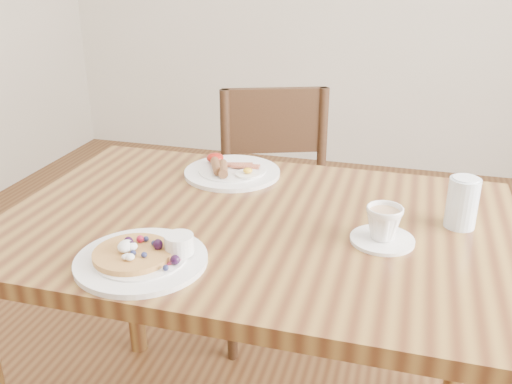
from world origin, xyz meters
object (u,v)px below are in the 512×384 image
at_px(chair_far, 277,202).
at_px(water_glass, 462,203).
at_px(teacup_saucer, 383,227).
at_px(dining_table, 256,256).
at_px(breakfast_plate, 231,171).
at_px(pancake_plate, 143,256).

distance_m(chair_far, water_glass, 0.87).
bearing_deg(water_glass, teacup_saucer, -143.03).
xyz_separation_m(chair_far, teacup_saucer, (0.40, -0.70, 0.29)).
relative_size(dining_table, teacup_saucer, 8.57).
bearing_deg(chair_far, dining_table, 78.71).
bearing_deg(dining_table, teacup_saucer, -6.03).
bearing_deg(teacup_saucer, water_glass, 36.97).
relative_size(breakfast_plate, teacup_saucer, 1.93).
distance_m(chair_far, breakfast_plate, 0.49).
height_order(dining_table, pancake_plate, pancake_plate).
xyz_separation_m(dining_table, chair_far, (-0.11, 0.67, -0.16)).
bearing_deg(breakfast_plate, chair_far, 84.44).
distance_m(breakfast_plate, water_glass, 0.63).
height_order(teacup_saucer, water_glass, water_glass).
height_order(dining_table, teacup_saucer, teacup_saucer).
height_order(chair_far, pancake_plate, chair_far).
relative_size(pancake_plate, water_glass, 2.30).
height_order(dining_table, water_glass, water_glass).
bearing_deg(dining_table, water_glass, 11.38).
distance_m(pancake_plate, breakfast_plate, 0.52).
bearing_deg(chair_far, pancake_plate, 65.96).
distance_m(dining_table, teacup_saucer, 0.33).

